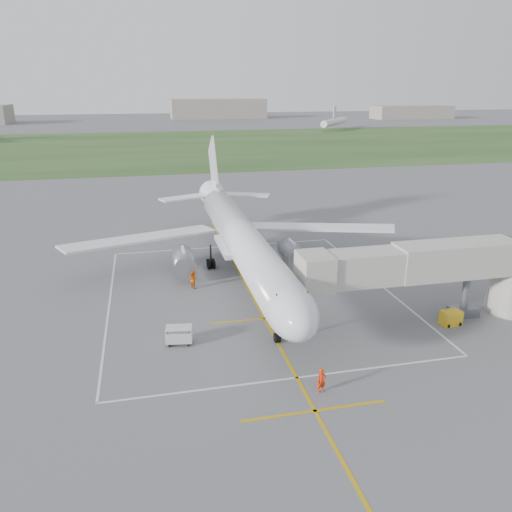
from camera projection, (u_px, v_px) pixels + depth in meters
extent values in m
plane|color=#5C5C5F|center=(243.00, 279.00, 54.78)|extent=(700.00, 700.00, 0.00)
cube|color=#2B4920|center=(170.00, 146.00, 174.71)|extent=(700.00, 120.00, 0.02)
cube|color=#C0920B|center=(253.00, 297.00, 50.17)|extent=(0.25, 60.00, 0.01)
cube|color=#C0920B|center=(315.00, 411.00, 32.64)|extent=(10.00, 0.25, 0.01)
cube|color=#C0920B|center=(264.00, 318.00, 45.55)|extent=(10.00, 0.25, 0.01)
cube|color=silver|center=(225.00, 247.00, 65.85)|extent=(28.00, 0.20, 0.01)
cube|color=silver|center=(297.00, 378.00, 36.33)|extent=(28.00, 0.20, 0.01)
cube|color=silver|center=(109.00, 306.00, 48.16)|extent=(0.20, 32.00, 0.01)
cube|color=silver|center=(377.00, 282.00, 54.01)|extent=(0.20, 32.00, 0.01)
cylinder|color=silver|center=(243.00, 240.00, 53.32)|extent=(3.80, 36.00, 3.80)
ellipsoid|color=silver|center=(290.00, 310.00, 36.72)|extent=(3.80, 7.22, 3.80)
cube|color=black|center=(294.00, 302.00, 35.55)|extent=(2.40, 1.60, 0.99)
cone|color=silver|center=(215.00, 197.00, 72.11)|extent=(3.80, 6.00, 3.80)
cube|color=silver|center=(317.00, 227.00, 61.33)|extent=(17.93, 11.24, 1.23)
cube|color=silver|center=(142.00, 238.00, 56.94)|extent=(17.93, 11.24, 1.23)
cube|color=silver|center=(238.00, 246.00, 56.59)|extent=(4.20, 8.00, 0.50)
cube|color=silver|center=(213.00, 166.00, 71.36)|extent=(0.30, 7.89, 8.65)
cube|color=silver|center=(216.00, 190.00, 70.30)|extent=(0.35, 5.00, 1.20)
cube|color=silver|center=(244.00, 195.00, 72.64)|extent=(7.85, 5.03, 0.20)
cube|color=silver|center=(186.00, 197.00, 70.89)|extent=(7.85, 5.03, 0.20)
cylinder|color=gray|center=(291.00, 252.00, 57.77)|extent=(2.30, 4.20, 2.30)
cube|color=silver|center=(292.00, 246.00, 57.23)|extent=(0.25, 2.40, 1.20)
cylinder|color=gray|center=(183.00, 260.00, 55.18)|extent=(2.30, 4.20, 2.30)
cube|color=silver|center=(183.00, 254.00, 54.64)|extent=(0.25, 2.40, 1.20)
cylinder|color=black|center=(277.00, 328.00, 40.98)|extent=(0.18, 0.18, 2.60)
cylinder|color=black|center=(276.00, 338.00, 41.25)|extent=(0.28, 0.80, 0.80)
cylinder|color=black|center=(279.00, 337.00, 41.30)|extent=(0.28, 0.80, 0.80)
cylinder|color=black|center=(259.00, 253.00, 59.09)|extent=(0.22, 0.22, 2.80)
cylinder|color=black|center=(258.00, 261.00, 59.00)|extent=(0.32, 0.96, 0.96)
cylinder|color=black|center=(262.00, 261.00, 59.12)|extent=(0.32, 0.96, 0.96)
cylinder|color=black|center=(256.00, 259.00, 59.65)|extent=(0.32, 0.96, 0.96)
cylinder|color=black|center=(261.00, 259.00, 59.77)|extent=(0.32, 0.96, 0.96)
cylinder|color=black|center=(211.00, 256.00, 57.87)|extent=(0.22, 0.22, 2.80)
cylinder|color=black|center=(209.00, 265.00, 57.79)|extent=(0.32, 0.96, 0.96)
cylinder|color=black|center=(214.00, 264.00, 57.91)|extent=(0.32, 0.96, 0.96)
cylinder|color=black|center=(208.00, 263.00, 58.44)|extent=(0.32, 0.96, 0.96)
cylinder|color=black|center=(213.00, 262.00, 58.55)|extent=(0.32, 0.96, 0.96)
cube|color=#ADA69C|center=(363.00, 268.00, 42.13)|extent=(11.09, 2.90, 2.80)
cube|color=#ADA69C|center=(455.00, 259.00, 43.92)|extent=(11.09, 3.10, 3.00)
cube|color=#ADA69C|center=(315.00, 272.00, 41.22)|extent=(2.60, 3.40, 3.00)
cylinder|color=slate|center=(465.00, 295.00, 45.41)|extent=(0.70, 0.70, 4.20)
cube|color=slate|center=(463.00, 311.00, 45.94)|extent=(2.60, 1.40, 0.90)
cylinder|color=black|center=(453.00, 313.00, 45.77)|extent=(0.70, 0.30, 0.70)
cylinder|color=black|center=(472.00, 311.00, 46.18)|extent=(0.70, 0.30, 0.70)
cube|color=gold|center=(451.00, 318.00, 44.22)|extent=(1.86, 1.31, 1.31)
cylinder|color=black|center=(448.00, 326.00, 43.75)|extent=(0.21, 0.40, 0.38)
cylinder|color=black|center=(459.00, 324.00, 44.12)|extent=(0.21, 0.40, 0.38)
cube|color=silver|center=(179.00, 336.00, 40.92)|extent=(2.31, 1.60, 0.94)
cube|color=silver|center=(179.00, 328.00, 40.68)|extent=(2.31, 1.60, 0.07)
cylinder|color=black|center=(168.00, 337.00, 40.33)|extent=(0.07, 0.07, 1.11)
cylinder|color=black|center=(189.00, 336.00, 40.43)|extent=(0.07, 0.07, 1.11)
cylinder|color=black|center=(169.00, 331.00, 41.29)|extent=(0.07, 0.07, 1.11)
cylinder|color=black|center=(190.00, 331.00, 41.40)|extent=(0.07, 0.07, 1.11)
cylinder|color=black|center=(170.00, 345.00, 40.61)|extent=(0.21, 0.36, 0.34)
cylinder|color=black|center=(188.00, 344.00, 40.70)|extent=(0.21, 0.36, 0.34)
cylinder|color=black|center=(171.00, 339.00, 41.49)|extent=(0.21, 0.36, 0.34)
cylinder|color=black|center=(189.00, 339.00, 41.59)|extent=(0.21, 0.36, 0.34)
imported|color=red|center=(321.00, 381.00, 34.36)|extent=(0.72, 0.53, 1.82)
imported|color=#E95407|center=(193.00, 279.00, 52.20)|extent=(1.11, 1.16, 1.89)
cube|color=gray|center=(218.00, 109.00, 319.51)|extent=(60.00, 20.00, 12.00)
cube|color=gray|center=(412.00, 112.00, 317.56)|extent=(50.00, 18.00, 8.00)
cylinder|color=silver|center=(334.00, 122.00, 239.17)|extent=(22.38, 27.07, 3.20)
cube|color=silver|center=(335.00, 112.00, 237.71)|extent=(2.72, 3.32, 5.50)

